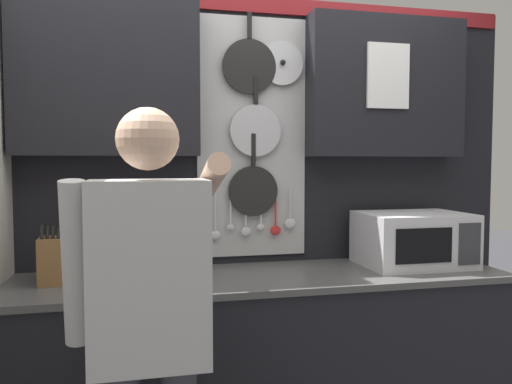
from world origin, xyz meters
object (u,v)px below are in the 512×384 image
object	(u,v)px
knife_block	(52,260)
utensil_crock	(91,264)
microwave	(413,239)
person	(150,312)

from	to	relation	value
knife_block	utensil_crock	world-z (taller)	utensil_crock
microwave	utensil_crock	bearing A→B (deg)	179.91
person	knife_block	bearing A→B (deg)	121.39
utensil_crock	person	size ratio (longest dim) A/B	0.21
microwave	person	xyz separation A→B (m)	(-1.34, -0.67, -0.09)
knife_block	person	bearing A→B (deg)	-58.61
utensil_crock	knife_block	bearing A→B (deg)	-179.42
microwave	person	distance (m)	1.50
utensil_crock	person	bearing A→B (deg)	-69.75
microwave	person	bearing A→B (deg)	-153.58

